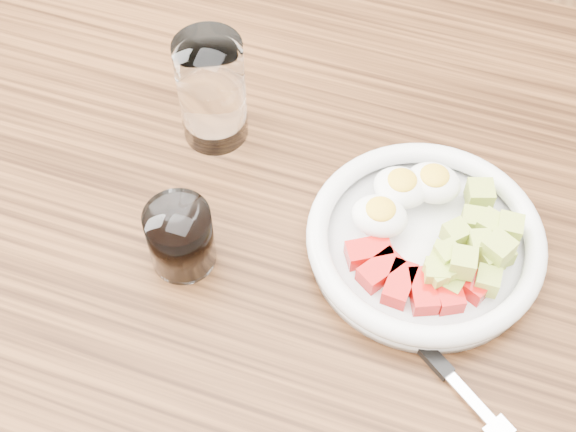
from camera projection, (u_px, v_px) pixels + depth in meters
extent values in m
cube|color=brown|center=(16.00, 111.00, 1.45)|extent=(0.07, 0.07, 0.73)
cube|color=brown|center=(294.00, 254.00, 0.82)|extent=(1.50, 0.90, 0.04)
cylinder|color=white|center=(423.00, 247.00, 0.80)|extent=(0.23, 0.23, 0.01)
torus|color=white|center=(426.00, 238.00, 0.78)|extent=(0.24, 0.24, 0.02)
cube|color=#BA0F0B|center=(368.00, 252.00, 0.78)|extent=(0.05, 0.04, 0.02)
cube|color=#BA0F0B|center=(380.00, 270.00, 0.76)|extent=(0.04, 0.05, 0.02)
cube|color=#BA0F0B|center=(399.00, 284.00, 0.76)|extent=(0.03, 0.04, 0.02)
cube|color=#BA0F0B|center=(423.00, 291.00, 0.75)|extent=(0.04, 0.05, 0.02)
cube|color=#BA0F0B|center=(447.00, 290.00, 0.75)|extent=(0.04, 0.05, 0.02)
cube|color=#BA0F0B|center=(467.00, 281.00, 0.76)|extent=(0.05, 0.04, 0.02)
ellipsoid|color=white|center=(401.00, 187.00, 0.80)|extent=(0.06, 0.05, 0.03)
ellipsoid|color=yellow|center=(402.00, 180.00, 0.79)|extent=(0.03, 0.03, 0.01)
ellipsoid|color=white|center=(433.00, 183.00, 0.81)|extent=(0.06, 0.05, 0.03)
ellipsoid|color=yellow|center=(435.00, 176.00, 0.80)|extent=(0.03, 0.03, 0.01)
ellipsoid|color=white|center=(380.00, 216.00, 0.78)|extent=(0.06, 0.05, 0.03)
ellipsoid|color=yellow|center=(381.00, 209.00, 0.77)|extent=(0.03, 0.03, 0.01)
cube|color=#B1BC48|center=(488.00, 281.00, 0.75)|extent=(0.02, 0.02, 0.02)
cube|color=#B1BC48|center=(442.00, 258.00, 0.76)|extent=(0.02, 0.02, 0.02)
cube|color=#B1BC48|center=(491.00, 257.00, 0.76)|extent=(0.03, 0.03, 0.02)
cube|color=#B1BC48|center=(498.00, 249.00, 0.75)|extent=(0.03, 0.03, 0.03)
cube|color=#B1BC48|center=(502.00, 254.00, 0.77)|extent=(0.03, 0.03, 0.02)
cube|color=#B1BC48|center=(456.00, 234.00, 0.77)|extent=(0.03, 0.03, 0.02)
cube|color=#B1BC48|center=(451.00, 286.00, 0.75)|extent=(0.02, 0.02, 0.02)
cube|color=#B1BC48|center=(509.00, 228.00, 0.77)|extent=(0.02, 0.02, 0.02)
cube|color=#B1BC48|center=(480.00, 195.00, 0.81)|extent=(0.03, 0.03, 0.03)
cube|color=#B1BC48|center=(436.00, 273.00, 0.75)|extent=(0.03, 0.03, 0.02)
cube|color=#B1BC48|center=(473.00, 221.00, 0.79)|extent=(0.03, 0.03, 0.02)
cube|color=#B1BC48|center=(479.00, 225.00, 0.79)|extent=(0.02, 0.02, 0.02)
cube|color=#B1BC48|center=(463.00, 262.00, 0.74)|extent=(0.03, 0.03, 0.02)
cube|color=#B1BC48|center=(491.00, 226.00, 0.78)|extent=(0.03, 0.03, 0.02)
cube|color=#B1BC48|center=(480.00, 243.00, 0.76)|extent=(0.03, 0.03, 0.02)
cube|color=#B1BC48|center=(447.00, 255.00, 0.75)|extent=(0.03, 0.03, 0.02)
cube|color=#B1BC48|center=(439.00, 274.00, 0.75)|extent=(0.03, 0.03, 0.02)
cube|color=black|center=(412.00, 335.00, 0.74)|extent=(0.09, 0.07, 0.01)
cube|color=silver|center=(472.00, 400.00, 0.71)|extent=(0.05, 0.04, 0.00)
cube|color=silver|center=(499.00, 430.00, 0.69)|extent=(0.03, 0.03, 0.00)
cylinder|color=white|center=(212.00, 91.00, 0.84)|extent=(0.07, 0.07, 0.13)
cylinder|color=white|center=(180.00, 237.00, 0.77)|extent=(0.06, 0.06, 0.07)
cylinder|color=black|center=(181.00, 238.00, 0.77)|extent=(0.06, 0.06, 0.06)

